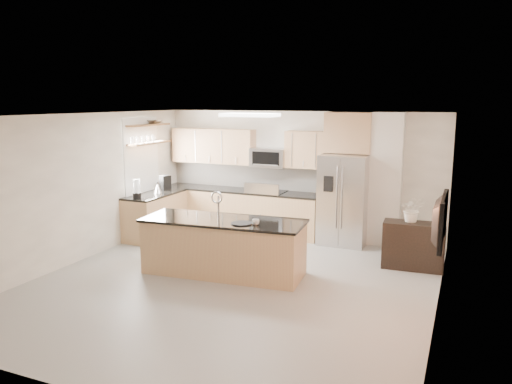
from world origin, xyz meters
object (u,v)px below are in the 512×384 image
at_px(refrigerator, 344,200).
at_px(cup, 256,222).
at_px(flower_vase, 413,203).
at_px(credenza, 413,246).
at_px(television, 434,219).
at_px(microwave, 269,158).
at_px(kettle, 158,188).
at_px(island, 224,246).
at_px(blender, 137,190).
at_px(platter, 242,223).
at_px(bowl, 155,121).
at_px(coffee_maker, 165,183).
at_px(range, 267,212).

bearing_deg(refrigerator, cup, -106.12).
xyz_separation_m(refrigerator, cup, (-0.76, -2.64, 0.07)).
distance_m(refrigerator, flower_vase, 1.73).
xyz_separation_m(credenza, television, (0.40, -2.05, 0.95)).
height_order(microwave, credenza, microwave).
bearing_deg(kettle, island, -33.64).
bearing_deg(credenza, flower_vase, 139.32).
distance_m(kettle, television, 5.93).
xyz_separation_m(microwave, blender, (-2.07, -1.79, -0.55)).
relative_size(platter, television, 0.31).
distance_m(bowl, television, 6.32).
height_order(coffee_maker, bowl, bowl).
bearing_deg(kettle, refrigerator, 14.91).
bearing_deg(television, coffee_maker, 66.16).
bearing_deg(range, bowl, -162.16).
xyz_separation_m(range, platter, (0.67, -2.71, 0.45)).
relative_size(range, credenza, 1.14).
relative_size(credenza, flower_vase, 1.54).
xyz_separation_m(platter, blender, (-2.74, 1.04, 0.16)).
xyz_separation_m(blender, bowl, (-0.18, 0.94, 1.30)).
bearing_deg(television, island, 80.07).
xyz_separation_m(microwave, flower_vase, (3.05, -1.16, -0.50)).
bearing_deg(kettle, flower_vase, -0.08).
bearing_deg(blender, credenza, 6.54).
bearing_deg(credenza, blender, -177.12).
bearing_deg(microwave, blender, -139.19).
xyz_separation_m(range, bowl, (-2.25, -0.72, 1.91)).
bearing_deg(coffee_maker, television, -23.84).
bearing_deg(island, range, 91.15).
distance_m(platter, blender, 2.94).
xyz_separation_m(refrigerator, coffee_maker, (-3.75, -0.60, 0.18)).
bearing_deg(blender, island, -20.71).
height_order(flower_vase, television, television).
relative_size(refrigerator, television, 1.65).
xyz_separation_m(refrigerator, bowl, (-3.91, -0.68, 1.50)).
height_order(kettle, coffee_maker, coffee_maker).
distance_m(range, kettle, 2.34).
bearing_deg(television, bowl, 67.41).
xyz_separation_m(refrigerator, island, (-1.39, -2.51, -0.43)).
xyz_separation_m(island, platter, (0.40, -0.16, 0.46)).
bearing_deg(refrigerator, range, 178.40).
relative_size(microwave, credenza, 0.76).
bearing_deg(blender, cup, -18.93).
height_order(kettle, television, television).
height_order(island, coffee_maker, island).
height_order(platter, kettle, kettle).
distance_m(credenza, blender, 5.26).
distance_m(range, coffee_maker, 2.27).
bearing_deg(flower_vase, platter, -144.95).
distance_m(microwave, bowl, 2.52).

